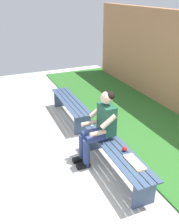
# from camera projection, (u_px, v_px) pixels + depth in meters

# --- Properties ---
(ground_plane) EXTENTS (10.00, 7.00, 0.04)m
(ground_plane) POSITION_uv_depth(u_px,v_px,m) (39.00, 153.00, 4.72)
(ground_plane) COLOR beige
(grass_strip) EXTENTS (9.00, 2.25, 0.03)m
(grass_strip) POSITION_uv_depth(u_px,v_px,m) (152.00, 126.00, 5.61)
(grass_strip) COLOR #2D6B28
(grass_strip) RESTS_ON ground
(bench_near) EXTENTS (1.77, 0.43, 0.44)m
(bench_near) POSITION_uv_depth(u_px,v_px,m) (118.00, 155.00, 4.05)
(bench_near) COLOR #384C6B
(bench_near) RESTS_ON ground
(bench_far) EXTENTS (1.74, 0.43, 0.44)m
(bench_far) POSITION_uv_depth(u_px,v_px,m) (71.00, 105.00, 5.82)
(bench_far) COLOR #384C6B
(bench_far) RESTS_ON ground
(person_seated) EXTENTS (0.50, 0.69, 1.24)m
(person_seated) POSITION_uv_depth(u_px,v_px,m) (100.00, 125.00, 4.23)
(person_seated) COLOR #1E513D
(person_seated) RESTS_ON ground
(apple) EXTENTS (0.08, 0.08, 0.08)m
(apple) POSITION_uv_depth(u_px,v_px,m) (125.00, 149.00, 3.96)
(apple) COLOR red
(apple) RESTS_ON bench_near
(book_open) EXTENTS (0.42, 0.17, 0.02)m
(book_open) POSITION_uv_depth(u_px,v_px,m) (135.00, 162.00, 3.70)
(book_open) COLOR white
(book_open) RESTS_ON bench_near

